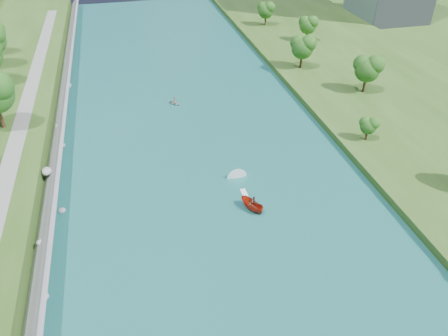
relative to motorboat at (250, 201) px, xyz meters
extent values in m
plane|color=#2D5119|center=(-5.42, -5.89, -0.88)|extent=(260.00, 260.00, 0.00)
cube|color=#185C5E|center=(-5.42, 14.11, -0.83)|extent=(55.00, 240.00, 0.10)
cube|color=#2D5119|center=(44.08, 14.11, -0.13)|extent=(44.00, 240.00, 1.50)
cube|color=slate|center=(-31.27, 14.11, 0.92)|extent=(3.54, 236.00, 4.05)
ellipsoid|color=gray|center=(-30.77, -12.07, -0.01)|extent=(1.57, 1.43, 0.90)
ellipsoid|color=gray|center=(-31.63, -2.71, 0.79)|extent=(1.25, 1.08, 0.80)
ellipsoid|color=gray|center=(-29.55, 5.61, -0.63)|extent=(1.26, 1.25, 0.70)
ellipsoid|color=gray|center=(-32.04, 14.11, 1.60)|extent=(1.64, 2.10, 1.21)
ellipsoid|color=gray|center=(-30.20, 24.68, 0.15)|extent=(0.90, 1.12, 0.55)
ellipsoid|color=gray|center=(-31.18, 31.33, 0.87)|extent=(1.55, 1.71, 1.01)
ellipsoid|color=gray|center=(-31.15, 40.93, 1.21)|extent=(0.92, 1.05, 0.55)
ellipsoid|color=gray|center=(-30.49, 52.43, 0.49)|extent=(1.80, 1.59, 1.33)
cube|color=gray|center=(-37.92, 14.11, 2.67)|extent=(3.00, 200.00, 0.10)
ellipsoid|color=#264813|center=(27.13, 12.01, 3.45)|extent=(3.39, 3.39, 5.66)
ellipsoid|color=#264813|center=(37.49, 32.04, 5.80)|extent=(6.21, 6.21, 10.36)
ellipsoid|color=#264813|center=(28.67, 49.34, 5.70)|extent=(6.09, 6.09, 10.15)
ellipsoid|color=#264813|center=(38.45, 68.79, 5.03)|extent=(5.29, 5.29, 8.82)
ellipsoid|color=#264813|center=(31.23, 86.75, 5.09)|extent=(5.37, 5.37, 8.95)
imported|color=#A8210D|center=(-0.01, -1.21, 0.10)|extent=(3.73, 4.80, 1.75)
imported|color=#66605B|center=(-0.41, -1.61, 0.51)|extent=(0.82, 0.74, 1.87)
imported|color=#66605B|center=(0.49, -0.71, 0.41)|extent=(1.03, 0.98, 1.68)
cube|color=white|center=(-0.01, 1.79, -0.75)|extent=(0.90, 5.00, 0.06)
imported|color=gray|center=(-6.36, 38.89, -0.48)|extent=(3.38, 3.59, 0.60)
imported|color=#66605B|center=(-6.36, 38.89, 0.20)|extent=(0.72, 0.47, 1.46)
camera|label=1|loc=(-17.16, -52.15, 44.65)|focal=35.00mm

